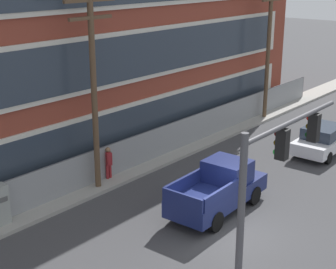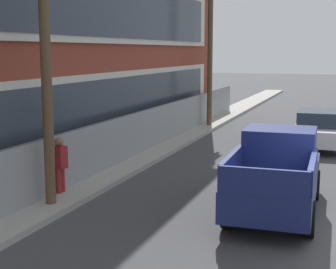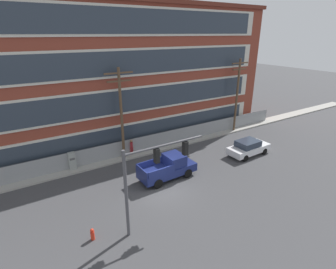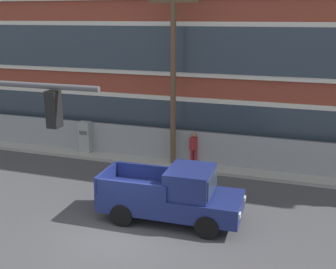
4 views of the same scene
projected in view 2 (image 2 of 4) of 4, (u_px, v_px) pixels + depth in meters
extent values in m
plane|color=#424244|center=(330.00, 238.00, 11.08)|extent=(160.00, 160.00, 0.00)
cube|color=#9E9B93|center=(49.00, 202.00, 13.43)|extent=(80.00, 1.65, 0.16)
cube|color=gray|center=(122.00, 141.00, 17.86)|extent=(32.55, 0.04, 1.73)
cylinder|color=#4C4C51|center=(229.00, 100.00, 32.97)|extent=(0.06, 0.06, 1.73)
cylinder|color=#4C4C51|center=(122.00, 117.00, 17.72)|extent=(32.55, 0.05, 0.05)
cube|color=navy|center=(276.00, 183.00, 12.70)|extent=(5.04, 2.07, 0.70)
cube|color=navy|center=(280.00, 146.00, 13.22)|extent=(1.55, 1.81, 0.92)
cube|color=#283342|center=(283.00, 141.00, 13.94)|extent=(0.11, 1.57, 0.69)
cube|color=navy|center=(232.00, 165.00, 11.82)|extent=(2.49, 0.20, 0.56)
cube|color=navy|center=(313.00, 171.00, 11.27)|extent=(2.49, 0.20, 0.56)
cube|color=navy|center=(263.00, 182.00, 10.29)|extent=(0.16, 1.84, 0.56)
cylinder|color=black|center=(250.00, 180.00, 14.42)|extent=(0.81, 0.29, 0.80)
cylinder|color=black|center=(314.00, 185.00, 13.89)|extent=(0.81, 0.29, 0.80)
cylinder|color=black|center=(229.00, 211.00, 11.62)|extent=(0.81, 0.29, 0.80)
cylinder|color=black|center=(309.00, 219.00, 11.08)|extent=(0.81, 0.29, 0.80)
cube|color=white|center=(263.00, 157.00, 15.24)|extent=(0.07, 0.24, 0.16)
cube|color=white|center=(309.00, 160.00, 14.83)|extent=(0.07, 0.24, 0.16)
cube|color=silver|center=(319.00, 132.00, 21.35)|extent=(4.61, 1.98, 0.64)
cube|color=#283342|center=(319.00, 118.00, 21.08)|extent=(2.32, 1.70, 0.60)
cylinder|color=black|center=(299.00, 133.00, 23.00)|extent=(0.64, 0.22, 0.64)
cylinder|color=black|center=(294.00, 144.00, 20.35)|extent=(0.64, 0.22, 0.64)
cylinder|color=brown|center=(45.00, 32.00, 12.36)|extent=(0.26, 0.26, 8.84)
cylinder|color=brown|center=(210.00, 42.00, 26.12)|extent=(0.26, 0.26, 8.87)
cylinder|color=maroon|center=(59.00, 184.00, 13.91)|extent=(0.14, 0.14, 0.85)
cylinder|color=maroon|center=(62.00, 182.00, 14.08)|extent=(0.14, 0.14, 0.85)
cube|color=maroon|center=(60.00, 157.00, 13.88)|extent=(0.37, 0.46, 0.60)
sphere|color=#8C6647|center=(59.00, 142.00, 13.81)|extent=(0.24, 0.24, 0.24)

